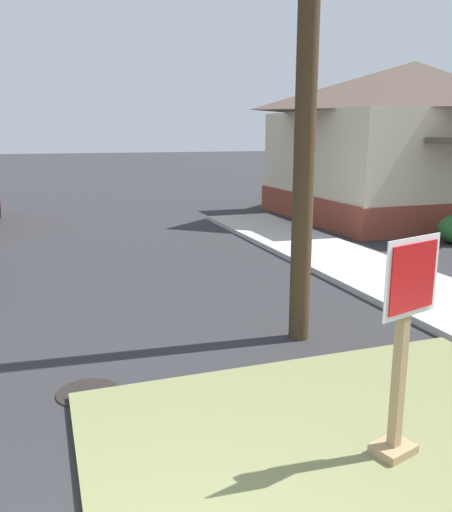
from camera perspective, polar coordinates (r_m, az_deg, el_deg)
name	(u,v)px	position (r m, az deg, el deg)	size (l,w,h in m)	color
grass_corner_patch	(387,470)	(5.15, 16.85, -21.04)	(5.05, 4.54, 0.08)	olive
sidewalk_strip	(407,287)	(10.59, 18.79, -3.13)	(2.20, 18.37, 0.12)	#B2AFA8
stop_sign	(402,357)	(4.88, 18.28, -10.18)	(0.65, 0.37, 1.98)	#A3845B
manhole_cover	(88,393)	(6.43, -14.54, -13.94)	(0.70, 0.70, 0.02)	black
corner_house	(410,139)	(19.81, 19.05, 11.72)	(8.43, 8.53, 5.22)	brown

